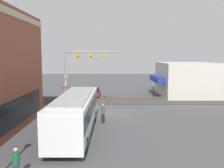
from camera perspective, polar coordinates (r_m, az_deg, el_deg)
ground_plane at (r=27.08m, az=-0.00°, el=-6.63°), size 120.00×120.00×0.00m
shop_building at (r=40.16m, az=16.35°, el=1.07°), size 10.43×8.80×5.12m
city_bus at (r=19.94m, az=-8.22°, el=-6.36°), size 11.58×2.59×3.11m
traffic_signal_gantry at (r=30.40m, az=-7.27°, el=4.50°), size 0.42×6.41×6.98m
crossing_signal at (r=30.79m, az=-10.36°, el=-0.81°), size 1.41×1.18×3.81m
rail_track_near at (r=32.94m, az=0.04°, el=-4.24°), size 2.60×60.00×0.15m
rail_track_far at (r=36.09m, az=0.06°, el=-3.30°), size 2.60×60.00×0.15m
parked_car_red at (r=38.08m, az=-4.14°, el=-1.79°), size 4.26×1.82×1.52m
pedestrian_by_lamp at (r=13.69m, az=-21.07°, el=-16.63°), size 0.34×0.34×1.65m
pedestrian_near_bus at (r=22.93m, az=-2.10°, el=-6.68°), size 0.34×0.34×1.78m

